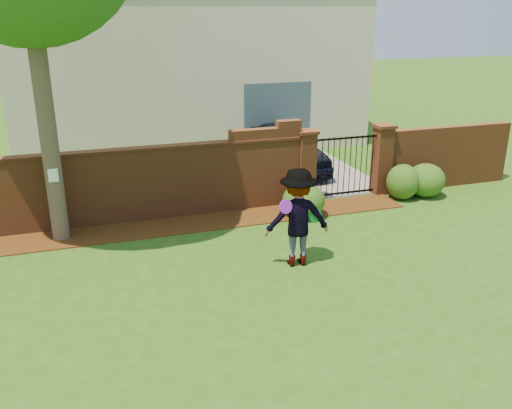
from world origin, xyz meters
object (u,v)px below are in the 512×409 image
object	(u,v)px
car	(290,149)
frisbee_purple	(286,207)
frisbee_green	(315,216)
man	(298,218)

from	to	relation	value
car	frisbee_purple	xyz separation A→B (m)	(-2.62, -6.35, 0.61)
frisbee_green	frisbee_purple	bearing A→B (deg)	-162.54
frisbee_purple	car	bearing A→B (deg)	67.59
car	man	xyz separation A→B (m)	(-2.28, -6.13, 0.26)
man	frisbee_purple	xyz separation A→B (m)	(-0.34, -0.22, 0.35)
car	man	world-z (taller)	man
frisbee_green	man	bearing A→B (deg)	-179.90
man	frisbee_purple	world-z (taller)	man
car	frisbee_purple	distance (m)	6.89
man	frisbee_green	size ratio (longest dim) A/B	7.32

